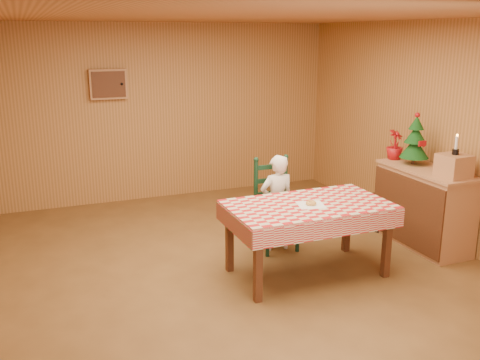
# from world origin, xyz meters

# --- Properties ---
(ground) EXTENTS (6.00, 6.00, 0.00)m
(ground) POSITION_xyz_m (0.00, 0.00, 0.00)
(ground) COLOR brown
(ground) RESTS_ON ground
(cabin_walls) EXTENTS (5.10, 6.05, 2.65)m
(cabin_walls) POSITION_xyz_m (-0.00, 0.53, 1.83)
(cabin_walls) COLOR #AE773E
(cabin_walls) RESTS_ON ground
(dining_table) EXTENTS (1.66, 0.96, 0.77)m
(dining_table) POSITION_xyz_m (0.55, -0.29, 0.69)
(dining_table) COLOR #532A16
(dining_table) RESTS_ON ground
(ladder_chair) EXTENTS (0.44, 0.40, 1.08)m
(ladder_chair) POSITION_xyz_m (0.55, 0.49, 0.50)
(ladder_chair) COLOR black
(ladder_chair) RESTS_ON ground
(seated_child) EXTENTS (0.41, 0.27, 1.12)m
(seated_child) POSITION_xyz_m (0.55, 0.44, 0.56)
(seated_child) COLOR white
(seated_child) RESTS_ON ground
(napkin) EXTENTS (0.31, 0.31, 0.00)m
(napkin) POSITION_xyz_m (0.55, -0.34, 0.77)
(napkin) COLOR white
(napkin) RESTS_ON dining_table
(donut) EXTENTS (0.14, 0.14, 0.04)m
(donut) POSITION_xyz_m (0.55, -0.34, 0.79)
(donut) COLOR gold
(donut) RESTS_ON napkin
(shelf_unit) EXTENTS (0.54, 1.24, 0.93)m
(shelf_unit) POSITION_xyz_m (2.21, -0.08, 0.47)
(shelf_unit) COLOR tan
(shelf_unit) RESTS_ON ground
(crate) EXTENTS (0.31, 0.31, 0.25)m
(crate) POSITION_xyz_m (2.22, -0.48, 1.06)
(crate) COLOR tan
(crate) RESTS_ON shelf_unit
(christmas_tree) EXTENTS (0.34, 0.34, 0.62)m
(christmas_tree) POSITION_xyz_m (2.22, 0.17, 1.21)
(christmas_tree) COLOR #532A16
(christmas_tree) RESTS_ON shelf_unit
(flower_arrangement) EXTENTS (0.27, 0.27, 0.37)m
(flower_arrangement) POSITION_xyz_m (2.17, 0.47, 1.11)
(flower_arrangement) COLOR maroon
(flower_arrangement) RESTS_ON shelf_unit
(candle_set) EXTENTS (0.07, 0.07, 0.22)m
(candle_set) POSITION_xyz_m (2.22, -0.48, 1.24)
(candle_set) COLOR black
(candle_set) RESTS_ON crate
(storage_bin) EXTENTS (0.55, 0.55, 0.44)m
(storage_bin) POSITION_xyz_m (2.17, 0.49, 0.22)
(storage_bin) COLOR black
(storage_bin) RESTS_ON ground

